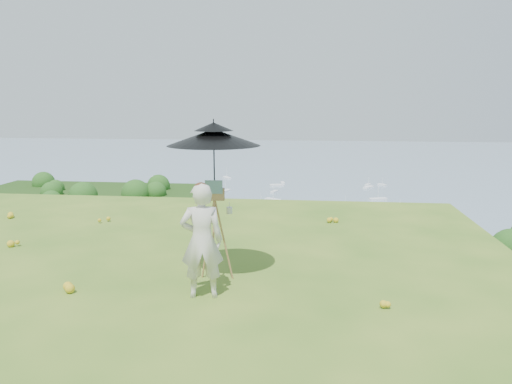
# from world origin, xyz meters

# --- Properties ---
(ground) EXTENTS (14.00, 14.00, 0.00)m
(ground) POSITION_xyz_m (0.00, 0.00, 0.00)
(ground) COLOR #437020
(ground) RESTS_ON ground
(shoreline_tier) EXTENTS (170.00, 28.00, 8.00)m
(shoreline_tier) POSITION_xyz_m (0.00, 75.00, -36.00)
(shoreline_tier) COLOR #695F54
(shoreline_tier) RESTS_ON bay_water
(bay_water) EXTENTS (700.00, 700.00, 0.00)m
(bay_water) POSITION_xyz_m (0.00, 240.00, -34.00)
(bay_water) COLOR #7697A8
(bay_water) RESTS_ON ground
(peninsula) EXTENTS (90.00, 60.00, 12.00)m
(peninsula) POSITION_xyz_m (-75.00, 155.00, -29.00)
(peninsula) COLOR #193A0F
(peninsula) RESTS_ON bay_water
(slope_trees) EXTENTS (110.00, 50.00, 6.00)m
(slope_trees) POSITION_xyz_m (0.00, 35.00, -15.00)
(slope_trees) COLOR #1E4A16
(slope_trees) RESTS_ON forest_slope
(harbor_town) EXTENTS (110.00, 22.00, 5.00)m
(harbor_town) POSITION_xyz_m (0.00, 75.00, -29.50)
(harbor_town) COLOR silver
(harbor_town) RESTS_ON shoreline_tier
(moored_boats) EXTENTS (140.00, 140.00, 0.70)m
(moored_boats) POSITION_xyz_m (-12.50, 161.00, -33.65)
(moored_boats) COLOR white
(moored_boats) RESTS_ON bay_water
(wildflowers) EXTENTS (10.00, 10.50, 0.12)m
(wildflowers) POSITION_xyz_m (0.00, 0.25, 0.06)
(wildflowers) COLOR gold
(wildflowers) RESTS_ON ground
(painter) EXTENTS (0.65, 0.49, 1.60)m
(painter) POSITION_xyz_m (1.88, 0.00, 0.80)
(painter) COLOR silver
(painter) RESTS_ON ground
(field_easel) EXTENTS (0.63, 0.63, 1.55)m
(field_easel) POSITION_xyz_m (1.94, 0.61, 0.78)
(field_easel) COLOR #AA8747
(field_easel) RESTS_ON ground
(sun_umbrella) EXTENTS (1.42, 1.42, 1.15)m
(sun_umbrella) POSITION_xyz_m (1.94, 0.64, 1.85)
(sun_umbrella) COLOR black
(sun_umbrella) RESTS_ON field_easel
(painter_cap) EXTENTS (0.21, 0.24, 0.10)m
(painter_cap) POSITION_xyz_m (1.88, 0.00, 1.56)
(painter_cap) COLOR #C56C7A
(painter_cap) RESTS_ON painter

